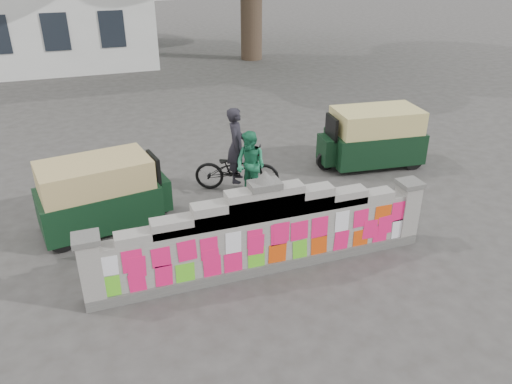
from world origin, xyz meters
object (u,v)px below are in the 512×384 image
Objects in this scene: cyclist_bike at (237,169)px; cyclist_rider at (237,155)px; pedestrian at (251,165)px; rickshaw_left at (101,194)px; rickshaw_right at (372,137)px.

cyclist_rider is at bearing 112.92° from cyclist_bike.
cyclist_bike is at bearing -67.08° from cyclist_rider.
cyclist_bike is at bearing 170.77° from pedestrian.
pedestrian reaches higher than cyclist_bike.
pedestrian is at bearing -3.65° from rickshaw_left.
rickshaw_right is (3.90, 0.23, 0.28)m from cyclist_bike.
cyclist_bike is 0.38m from cyclist_rider.
rickshaw_right reaches higher than rickshaw_left.
cyclist_rider is (-0.00, 0.00, 0.38)m from cyclist_bike.
rickshaw_left is at bearing 127.03° from cyclist_bike.
pedestrian is (0.20, -0.46, 0.27)m from cyclist_bike.
pedestrian is at bearing -133.94° from cyclist_rider.
rickshaw_right is at bearing 68.18° from pedestrian.
pedestrian is 3.42m from rickshaw_left.
rickshaw_right is (3.90, 0.23, -0.10)m from cyclist_rider.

